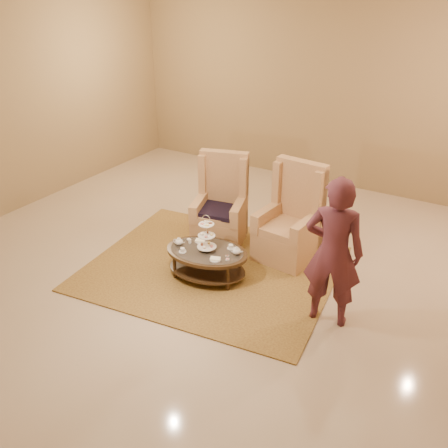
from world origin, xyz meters
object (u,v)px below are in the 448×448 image
Objects in this scene: armchair_left at (221,212)px; person at (333,253)px; tea_table at (207,255)px; armchair_right at (291,227)px.

armchair_left is 0.74× the size of person.
armchair_left is at bearing 103.16° from tea_table.
armchair_left reaches higher than tea_table.
person is at bearing -9.77° from tea_table.
person is (0.99, -1.13, 0.43)m from armchair_right.
person reaches higher than tea_table.
armchair_right is (0.70, 1.09, 0.13)m from tea_table.
tea_table is at bearing -12.26° from person.
person reaches higher than armchair_left.
tea_table is 1.09m from armchair_left.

